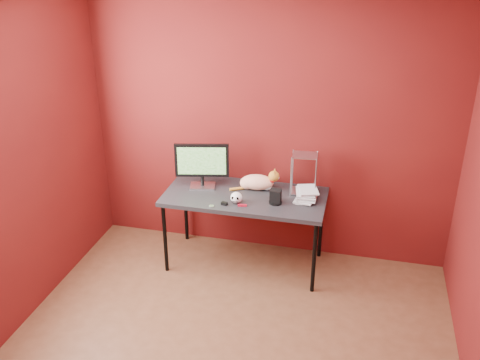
% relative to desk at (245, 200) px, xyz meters
% --- Properties ---
extents(room, '(3.52, 3.52, 2.61)m').
position_rel_desk_xyz_m(room, '(0.15, -1.37, 0.75)').
color(room, brown).
rests_on(room, ground).
extents(desk, '(1.50, 0.70, 0.75)m').
position_rel_desk_xyz_m(desk, '(0.00, 0.00, 0.00)').
color(desk, black).
rests_on(desk, ground).
extents(monitor, '(0.50, 0.21, 0.44)m').
position_rel_desk_xyz_m(monitor, '(-0.43, 0.07, 0.30)').
color(monitor, '#B0B0B5').
rests_on(monitor, desk).
extents(cat, '(0.46, 0.20, 0.22)m').
position_rel_desk_xyz_m(cat, '(0.09, 0.15, 0.13)').
color(cat, orange).
rests_on(cat, desk).
extents(skull_mug, '(0.11, 0.11, 0.10)m').
position_rel_desk_xyz_m(skull_mug, '(-0.04, -0.17, 0.10)').
color(skull_mug, white).
rests_on(skull_mug, desk).
extents(speaker, '(0.12, 0.12, 0.14)m').
position_rel_desk_xyz_m(speaker, '(0.31, -0.10, 0.11)').
color(speaker, black).
rests_on(speaker, desk).
extents(book_stack, '(0.22, 0.26, 1.14)m').
position_rel_desk_xyz_m(book_stack, '(0.48, 0.04, 0.62)').
color(book_stack, beige).
rests_on(book_stack, desk).
extents(wire_rack, '(0.24, 0.20, 0.39)m').
position_rel_desk_xyz_m(wire_rack, '(0.52, 0.19, 0.24)').
color(wire_rack, '#B0B0B5').
rests_on(wire_rack, desk).
extents(pocket_knife, '(0.08, 0.04, 0.02)m').
position_rel_desk_xyz_m(pocket_knife, '(0.03, -0.22, 0.06)').
color(pocket_knife, '#A70C21').
rests_on(pocket_knife, desk).
extents(black_gadget, '(0.06, 0.05, 0.03)m').
position_rel_desk_xyz_m(black_gadget, '(-0.13, -0.24, 0.06)').
color(black_gadget, black).
rests_on(black_gadget, desk).
extents(washer, '(0.05, 0.05, 0.00)m').
position_rel_desk_xyz_m(washer, '(-0.24, -0.29, 0.05)').
color(washer, '#B0B0B5').
rests_on(washer, desk).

